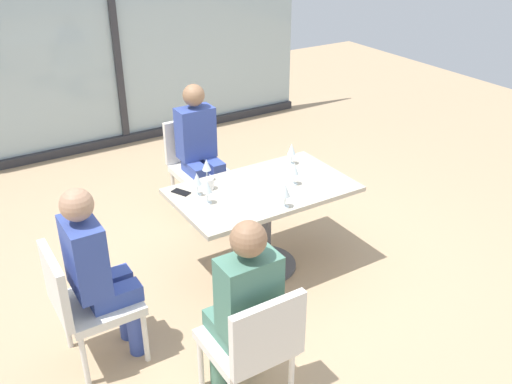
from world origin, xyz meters
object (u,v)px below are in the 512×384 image
object	(u,v)px
wine_glass_4	(294,169)
wine_glass_3	(197,179)
wine_glass_0	(207,165)
wine_glass_1	(292,149)
person_near_window	(199,145)
chair_side_end	(84,299)
person_front_left	(243,303)
wine_glass_2	(207,187)
chair_near_window	(195,161)
coffee_cup	(209,184)
cell_phone_on_table	(181,192)
handbag_0	(221,216)
person_side_end	(97,267)
chair_front_left	(254,342)
wine_glass_5	(285,191)
dining_table_main	(263,208)

from	to	relation	value
wine_glass_4	wine_glass_3	bearing A→B (deg)	161.78
wine_glass_0	wine_glass_1	xyz separation A→B (m)	(0.75, -0.10, 0.00)
person_near_window	chair_side_end	bearing A→B (deg)	-137.27
person_front_left	wine_glass_2	distance (m)	1.17
chair_near_window	person_front_left	world-z (taller)	person_front_left
wine_glass_4	person_front_left	bearing A→B (deg)	-136.30
person_front_left	wine_glass_3	bearing A→B (deg)	74.60
chair_side_end	wine_glass_3	world-z (taller)	wine_glass_3
coffee_cup	cell_phone_on_table	world-z (taller)	coffee_cup
wine_glass_2	handbag_0	distance (m)	1.10
person_side_end	cell_phone_on_table	size ratio (longest dim) A/B	8.75
person_front_left	person_near_window	bearing A→B (deg)	69.31
wine_glass_1	chair_front_left	bearing A→B (deg)	-131.13
coffee_cup	handbag_0	world-z (taller)	coffee_cup
chair_side_end	person_front_left	xyz separation A→B (m)	(0.70, -0.78, 0.20)
cell_phone_on_table	wine_glass_0	bearing A→B (deg)	-8.09
wine_glass_1	wine_glass_5	size ratio (longest dim) A/B	1.00
wine_glass_2	wine_glass_0	bearing A→B (deg)	63.35
person_near_window	wine_glass_5	bearing A→B (deg)	-91.08
wine_glass_3	person_front_left	bearing A→B (deg)	-105.40
wine_glass_3	person_side_end	bearing A→B (deg)	-152.97
chair_front_left	handbag_0	bearing A→B (deg)	66.53
person_side_end	handbag_0	bearing A→B (deg)	35.40
coffee_cup	handbag_0	distance (m)	0.88
person_front_left	wine_glass_0	xyz separation A→B (m)	(0.52, 1.45, 0.16)
dining_table_main	wine_glass_0	xyz separation A→B (m)	(-0.30, 0.35, 0.31)
chair_front_left	coffee_cup	world-z (taller)	chair_front_left
wine_glass_3	chair_near_window	bearing A→B (deg)	65.23
wine_glass_2	cell_phone_on_table	xyz separation A→B (m)	(-0.10, 0.26, -0.13)
chair_front_left	cell_phone_on_table	distance (m)	1.51
person_side_end	dining_table_main	bearing A→B (deg)	12.55
wine_glass_0	wine_glass_5	size ratio (longest dim) A/B	1.00
chair_near_window	person_near_window	world-z (taller)	person_near_window
wine_glass_2	coffee_cup	world-z (taller)	wine_glass_2
dining_table_main	wine_glass_2	world-z (taller)	wine_glass_2
person_near_window	wine_glass_1	distance (m)	0.97
chair_side_end	wine_glass_0	bearing A→B (deg)	28.50
dining_table_main	person_side_end	bearing A→B (deg)	-167.45
wine_glass_3	wine_glass_5	bearing A→B (deg)	-47.99
chair_front_left	wine_glass_5	world-z (taller)	wine_glass_5
wine_glass_2	person_side_end	bearing A→B (deg)	-161.10
dining_table_main	chair_side_end	world-z (taller)	chair_side_end
person_near_window	person_side_end	distance (m)	2.01
chair_near_window	wine_glass_1	world-z (taller)	wine_glass_1
person_side_end	wine_glass_1	bearing A→B (deg)	16.94
person_front_left	person_side_end	size ratio (longest dim) A/B	1.00
wine_glass_2	person_near_window	bearing A→B (deg)	66.42
chair_side_end	cell_phone_on_table	xyz separation A→B (m)	(0.96, 0.58, 0.24)
person_side_end	handbag_0	distance (m)	1.83
chair_front_left	wine_glass_3	bearing A→B (deg)	75.78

